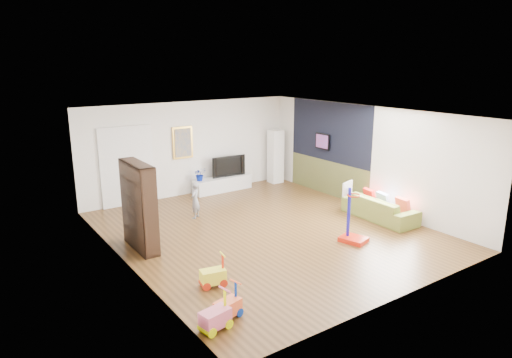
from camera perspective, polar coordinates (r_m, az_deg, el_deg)
floor at (r=10.61m, az=1.24°, el=-6.47°), size 6.50×7.50×0.00m
ceiling at (r=9.97m, az=1.32°, el=8.17°), size 6.50×7.50×0.00m
wall_back at (r=13.35m, az=-8.23°, el=3.81°), size 6.50×0.00×2.70m
wall_front at (r=7.63m, az=18.12°, el=-5.01°), size 6.50×0.00×2.70m
wall_left at (r=8.77m, az=-16.20°, el=-2.32°), size 0.00×7.50×2.70m
wall_right at (r=12.35m, az=13.59°, el=2.68°), size 0.00×7.50×2.70m
navy_accent at (r=13.21m, az=9.15°, el=5.86°), size 0.01×3.20×1.70m
olive_wainscot at (r=13.48m, az=8.92°, el=0.18°), size 0.01×3.20×1.00m
doorway at (r=12.67m, az=-15.80°, el=1.43°), size 1.45×0.06×2.10m
painting_back at (r=13.17m, az=-9.16°, el=4.51°), size 0.62×0.06×0.92m
artwork_right at (r=13.36m, az=8.30°, el=4.68°), size 0.04×0.56×0.46m
media_console at (r=13.76m, az=-4.22°, el=-0.62°), size 1.84×0.50×0.43m
tall_cabinet at (r=14.58m, az=2.46°, el=2.84°), size 0.42×0.42×1.70m
bookshelf at (r=9.66m, az=-14.41°, el=-3.33°), size 0.33×1.25×1.83m
sofa at (r=11.69m, az=15.20°, el=-3.52°), size 0.82×1.96×0.57m
basketball_hoop at (r=10.00m, az=12.28°, el=-4.12°), size 0.60×0.66×1.33m
ride_on_yellow at (r=8.07m, az=-5.42°, el=-11.37°), size 0.47×0.34×0.57m
ride_on_orange at (r=7.16m, az=-3.57°, el=-15.07°), size 0.46×0.34×0.55m
ride_on_pink at (r=6.89m, az=-5.14°, el=-16.18°), size 0.48×0.35×0.59m
child at (r=11.40m, az=-7.62°, el=-2.66°), size 0.40×0.38×0.91m
tv at (r=13.79m, az=-3.63°, el=1.69°), size 1.09×0.20×0.63m
vase_plant at (r=13.32m, az=-7.04°, el=0.60°), size 0.37×0.33×0.38m
pillow_left at (r=11.48m, az=17.88°, el=-3.19°), size 0.15×0.40×0.39m
pillow_center at (r=11.79m, az=15.63°, el=-2.56°), size 0.18×0.40×0.39m
pillow_right at (r=12.10m, az=13.98°, el=-2.01°), size 0.15×0.36×0.35m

